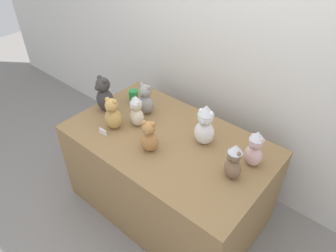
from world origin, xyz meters
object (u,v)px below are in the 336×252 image
object	(u,v)px
teddy_bear_charcoal	(104,95)
teddy_bear_caramel	(149,137)
teddy_bear_honey	(113,114)
party_cup_green	(134,96)
teddy_bear_snow	(205,125)
teddy_bear_mocha	(234,162)
teddy_bear_ash	(146,100)
teddy_bear_blush	(255,149)
teddy_bear_cream	(136,111)
display_table	(168,174)

from	to	relation	value
teddy_bear_charcoal	teddy_bear_caramel	bearing A→B (deg)	-5.25
teddy_bear_honey	party_cup_green	distance (m)	0.40
teddy_bear_honey	teddy_bear_snow	bearing A→B (deg)	11.16
teddy_bear_mocha	party_cup_green	distance (m)	1.14
teddy_bear_snow	teddy_bear_ash	xyz separation A→B (m)	(-0.59, 0.01, -0.04)
teddy_bear_blush	teddy_bear_cream	bearing A→B (deg)	-157.84
teddy_bear_charcoal	teddy_bear_cream	world-z (taller)	teddy_bear_charcoal
display_table	teddy_bear_ash	xyz separation A→B (m)	(-0.36, 0.14, 0.51)
teddy_bear_charcoal	party_cup_green	distance (m)	0.27
teddy_bear_snow	teddy_bear_charcoal	bearing A→B (deg)	-179.59
teddy_bear_blush	teddy_bear_mocha	world-z (taller)	teddy_bear_blush
display_table	teddy_bear_mocha	bearing A→B (deg)	-2.37
teddy_bear_snow	teddy_bear_cream	xyz separation A→B (m)	(-0.53, -0.16, -0.03)
teddy_bear_snow	teddy_bear_honey	size ratio (longest dim) A/B	1.22
teddy_bear_cream	teddy_bear_caramel	xyz separation A→B (m)	(0.28, -0.15, -0.01)
teddy_bear_blush	teddy_bear_ash	distance (m)	0.97
teddy_bear_honey	teddy_bear_blush	bearing A→B (deg)	3.97
party_cup_green	teddy_bear_blush	bearing A→B (deg)	-1.36
teddy_bear_blush	teddy_bear_caramel	distance (m)	0.72
teddy_bear_blush	teddy_bear_mocha	xyz separation A→B (m)	(-0.04, -0.19, -0.01)
teddy_bear_cream	party_cup_green	world-z (taller)	teddy_bear_cream
teddy_bear_mocha	party_cup_green	size ratio (longest dim) A/B	2.45
teddy_bear_ash	party_cup_green	size ratio (longest dim) A/B	2.46
teddy_bear_mocha	teddy_bear_caramel	bearing A→B (deg)	-142.54
display_table	teddy_bear_honey	distance (m)	0.68
teddy_bear_blush	teddy_bear_caramel	world-z (taller)	teddy_bear_blush
party_cup_green	teddy_bear_mocha	bearing A→B (deg)	-10.97
teddy_bear_blush	teddy_bear_cream	xyz separation A→B (m)	(-0.90, -0.19, -0.00)
teddy_bear_snow	teddy_bear_cream	size ratio (longest dim) A/B	1.22
display_table	teddy_bear_mocha	distance (m)	0.77
display_table	teddy_bear_charcoal	world-z (taller)	teddy_bear_charcoal
teddy_bear_blush	teddy_bear_charcoal	xyz separation A→B (m)	(-1.26, -0.21, 0.01)
teddy_bear_honey	teddy_bear_caramel	distance (m)	0.39
teddy_bear_ash	teddy_bear_honey	bearing A→B (deg)	-104.34
teddy_bear_charcoal	teddy_bear_mocha	world-z (taller)	teddy_bear_charcoal
display_table	teddy_bear_honey	world-z (taller)	teddy_bear_honey
teddy_bear_honey	party_cup_green	world-z (taller)	teddy_bear_honey
teddy_bear_caramel	teddy_bear_blush	bearing A→B (deg)	2.06
teddy_bear_ash	teddy_bear_snow	bearing A→B (deg)	-5.54
teddy_bear_mocha	teddy_bear_ash	bearing A→B (deg)	-167.74
display_table	teddy_bear_blush	world-z (taller)	teddy_bear_blush
display_table	teddy_bear_snow	distance (m)	0.61
teddy_bear_charcoal	teddy_bear_honey	world-z (taller)	teddy_bear_charcoal
display_table	teddy_bear_ash	size ratio (longest dim) A/B	5.76
teddy_bear_caramel	teddy_bear_ash	bearing A→B (deg)	109.67
teddy_bear_snow	teddy_bear_caramel	distance (m)	0.40
teddy_bear_charcoal	party_cup_green	xyz separation A→B (m)	(0.09, 0.24, -0.09)
teddy_bear_charcoal	teddy_bear_caramel	size ratio (longest dim) A/B	1.21
display_table	teddy_bear_charcoal	size ratio (longest dim) A/B	5.05
teddy_bear_honey	teddy_bear_ash	size ratio (longest dim) A/B	1.00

